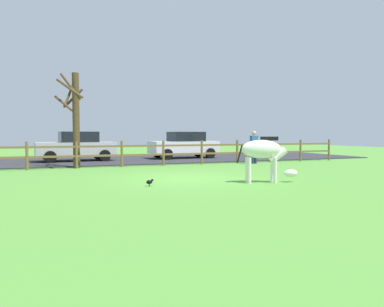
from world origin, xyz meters
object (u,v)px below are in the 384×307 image
Objects in this scene: bare_tree at (75,116)px; visitor_near_fence at (254,146)px; zebra at (264,152)px; parked_car_white at (184,145)px; crow_on_grass at (150,182)px; parked_car_silver at (76,146)px.

bare_tree is 2.52× the size of visitor_near_fence.
bare_tree is 8.79m from zebra.
parked_car_white is at bearing 30.49° from bare_tree.
crow_on_grass is 0.05× the size of parked_car_silver.
zebra is 0.46× the size of parked_car_silver.
parked_car_silver is at bearing 85.97° from bare_tree.
zebra is at bearing -118.40° from visitor_near_fence.
bare_tree is 3.94m from parked_car_silver.
bare_tree is at bearing -94.03° from parked_car_silver.
parked_car_silver is (-6.15, -0.10, 0.00)m from parked_car_white.
parked_car_white is (6.41, 3.77, -1.40)m from bare_tree.
visitor_near_fence is at bearing 61.60° from zebra.
parked_car_white is at bearing 0.93° from parked_car_silver.
zebra is 11.75m from parked_car_silver.
parked_car_silver is 2.52× the size of visitor_near_fence.
visitor_near_fence reaches higher than zebra.
crow_on_grass is at bearing -114.90° from parked_car_white.
crow_on_grass is at bearing 171.73° from zebra.
parked_car_silver reaches higher than zebra.
parked_car_white reaches higher than zebra.
bare_tree is 7.57m from parked_car_white.
visitor_near_fence reaches higher than crow_on_grass.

